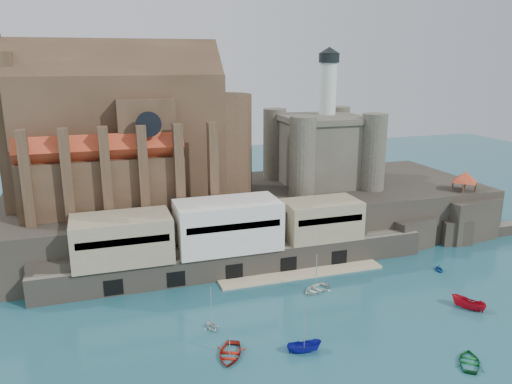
{
  "coord_description": "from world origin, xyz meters",
  "views": [
    {
      "loc": [
        -30.99,
        -56.71,
        36.92
      ],
      "look_at": [
        -2.0,
        32.0,
        11.84
      ],
      "focal_mm": 35.0,
      "sensor_mm": 36.0,
      "label": 1
    }
  ],
  "objects": [
    {
      "name": "church",
      "position": [
        -24.13,
        41.85,
        22.13
      ],
      "size": [
        47.0,
        25.93,
        30.51
      ],
      "color": "#463120",
      "rests_on": "promontory"
    },
    {
      "name": "ground",
      "position": [
        0.0,
        0.0,
        0.0
      ],
      "size": [
        300.0,
        300.0,
        0.0
      ],
      "primitive_type": "plane",
      "color": "#1B4F5B",
      "rests_on": "ground"
    },
    {
      "name": "castle_keep",
      "position": [
        16.08,
        41.08,
        18.31
      ],
      "size": [
        21.2,
        21.2,
        29.3
      ],
      "color": "#4A463A",
      "rests_on": "promontory"
    },
    {
      "name": "boat_7",
      "position": [
        26.0,
        11.82,
        0.0
      ],
      "size": [
        2.56,
        2.0,
        2.6
      ],
      "primitive_type": "imported",
      "rotation": [
        0.0,
        0.0,
        5.97
      ],
      "color": "navy",
      "rests_on": "ground"
    },
    {
      "name": "boat_0",
      "position": [
        -16.7,
        -2.11,
        0.0
      ],
      "size": [
        4.35,
        2.85,
        5.91
      ],
      "primitive_type": "imported",
      "rotation": [
        0.0,
        0.0,
        5.86
      ],
      "color": "#AD1C0F",
      "rests_on": "ground"
    },
    {
      "name": "boat_6",
      "position": [
        1.62,
        11.45,
        0.0
      ],
      "size": [
        2.74,
        3.97,
        5.43
      ],
      "primitive_type": "imported",
      "rotation": [
        0.0,
        0.0,
        5.18
      ],
      "color": "white",
      "rests_on": "ground"
    },
    {
      "name": "boat_3",
      "position": [
        11.48,
        -12.98,
        0.0
      ],
      "size": [
        3.61,
        3.19,
        5.25
      ],
      "primitive_type": "imported",
      "rotation": [
        0.0,
        0.0,
        2.47
      ],
      "color": "#116429",
      "rests_on": "ground"
    },
    {
      "name": "rock_outcrop",
      "position": [
        42.0,
        25.84,
        4.02
      ],
      "size": [
        14.5,
        10.5,
        8.7
      ],
      "color": "black",
      "rests_on": "ground"
    },
    {
      "name": "promontory",
      "position": [
        -0.19,
        39.37,
        4.92
      ],
      "size": [
        100.0,
        36.0,
        10.0
      ],
      "color": "black",
      "rests_on": "ground"
    },
    {
      "name": "boat_2",
      "position": [
        -7.25,
        -4.2,
        0.0
      ],
      "size": [
        2.02,
        1.98,
        4.64
      ],
      "primitive_type": "imported",
      "rotation": [
        0.0,
        0.0,
        1.43
      ],
      "color": "#121597",
      "rests_on": "ground"
    },
    {
      "name": "quay",
      "position": [
        -10.19,
        23.07,
        6.07
      ],
      "size": [
        70.0,
        12.0,
        13.05
      ],
      "color": "#706859",
      "rests_on": "ground"
    },
    {
      "name": "boat_5",
      "position": [
        21.18,
        -1.29,
        0.0
      ],
      "size": [
        2.71,
        2.73,
        5.18
      ],
      "primitive_type": "imported",
      "rotation": [
        0.0,
        0.0,
        3.7
      ],
      "color": "#B60C1E",
      "rests_on": "ground"
    },
    {
      "name": "boat_4",
      "position": [
        -17.39,
        5.11,
        0.0
      ],
      "size": [
        2.74,
        1.92,
        2.93
      ],
      "primitive_type": "imported",
      "rotation": [
        0.0,
        0.0,
        3.3
      ],
      "color": "silver",
      "rests_on": "ground"
    },
    {
      "name": "pavilion",
      "position": [
        42.0,
        26.0,
        12.73
      ],
      "size": [
        6.4,
        6.4,
        5.4
      ],
      "color": "#463120",
      "rests_on": "rock_outcrop"
    }
  ]
}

